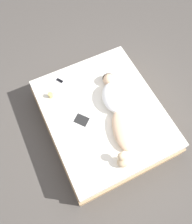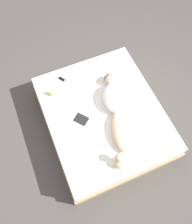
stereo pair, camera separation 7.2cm
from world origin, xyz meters
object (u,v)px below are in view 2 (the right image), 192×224
coffee_mug (52,93)px  cell_phone (62,79)px  person (116,106)px  open_magazine (77,126)px

coffee_mug → cell_phone: (0.23, 0.22, -0.04)m
person → cell_phone: bearing=139.4°
person → cell_phone: 1.03m
person → coffee_mug: bearing=157.2°
coffee_mug → open_magazine: bearing=-75.2°
person → cell_phone: (-0.59, 0.84, -0.09)m
open_magazine → coffee_mug: 0.68m
person → open_magazine: bearing=-162.6°
coffee_mug → cell_phone: coffee_mug is taller
person → cell_phone: size_ratio=8.57×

